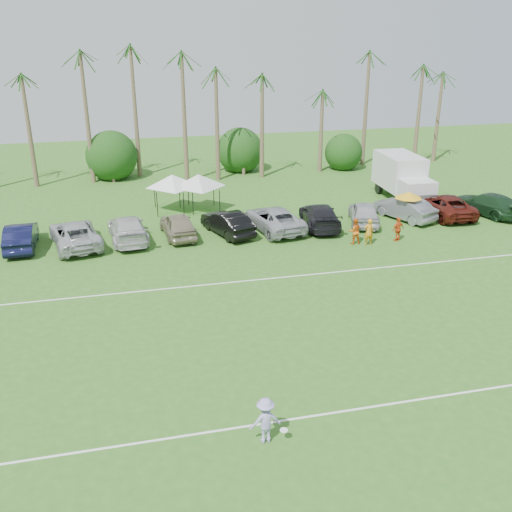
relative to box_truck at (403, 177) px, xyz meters
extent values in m
plane|color=#31631D|center=(-16.52, -26.64, -1.88)|extent=(120.00, 120.00, 0.00)
cube|color=white|center=(-16.52, -24.64, -1.87)|extent=(80.00, 0.10, 0.01)
cube|color=white|center=(-16.52, -12.64, -1.87)|extent=(80.00, 0.10, 0.01)
cone|color=brown|center=(-28.52, 11.36, 3.12)|extent=(0.44, 0.44, 10.00)
cone|color=brown|center=(-24.52, 11.36, 3.62)|extent=(0.44, 0.44, 11.00)
cone|color=brown|center=(-20.52, 11.36, 2.12)|extent=(0.44, 0.44, 8.00)
cone|color=brown|center=(-16.52, 11.36, 2.62)|extent=(0.44, 0.44, 9.00)
cone|color=brown|center=(-12.52, 11.36, 3.12)|extent=(0.44, 0.44, 10.00)
cone|color=brown|center=(-8.52, 11.36, 3.62)|extent=(0.44, 0.44, 11.00)
cone|color=brown|center=(-3.52, 11.36, 2.12)|extent=(0.44, 0.44, 8.00)
cone|color=brown|center=(1.48, 11.36, 2.62)|extent=(0.44, 0.44, 9.00)
cone|color=brown|center=(6.48, 11.36, 3.12)|extent=(0.44, 0.44, 10.00)
cone|color=brown|center=(10.48, 11.36, 3.62)|extent=(0.44, 0.44, 11.00)
cylinder|color=brown|center=(-22.52, 12.36, -1.18)|extent=(0.30, 0.30, 1.40)
sphere|color=#133B10|center=(-22.52, 12.36, -0.08)|extent=(4.00, 4.00, 4.00)
cylinder|color=brown|center=(-10.52, 12.36, -1.18)|extent=(0.30, 0.30, 1.40)
sphere|color=#133B10|center=(-10.52, 12.36, -0.08)|extent=(4.00, 4.00, 4.00)
cylinder|color=brown|center=(-0.52, 12.36, -1.18)|extent=(0.30, 0.30, 1.40)
sphere|color=#133B10|center=(-0.52, 12.36, -0.08)|extent=(4.00, 4.00, 4.00)
imported|color=orange|center=(-6.84, -8.94, -1.01)|extent=(0.64, 0.43, 1.73)
imported|color=#DA6018|center=(-7.63, -8.53, -1.03)|extent=(0.88, 0.71, 1.70)
imported|color=#D94C18|center=(-4.69, -8.71, -1.08)|extent=(1.01, 0.65, 1.59)
cube|color=silver|center=(0.04, 0.85, 0.30)|extent=(2.89, 5.02, 2.66)
cube|color=silver|center=(-0.12, -2.55, -0.76)|extent=(2.54, 2.03, 2.24)
cube|color=black|center=(-0.16, -3.35, -1.08)|extent=(2.46, 0.43, 1.07)
cube|color=#E5590C|center=(1.38, 0.79, -0.18)|extent=(0.10, 1.70, 0.96)
cylinder|color=black|center=(-1.17, -2.29, -1.40)|extent=(0.36, 0.97, 0.96)
cylinder|color=black|center=(0.96, -2.39, -1.40)|extent=(0.36, 0.97, 0.96)
cylinder|color=black|center=(-0.97, 2.18, -1.40)|extent=(0.36, 0.97, 0.96)
cylinder|color=black|center=(1.16, 2.08, -1.40)|extent=(0.36, 0.97, 0.96)
cylinder|color=black|center=(-19.45, 0.00, -0.95)|extent=(0.06, 0.06, 1.87)
cylinder|color=black|center=(-16.85, 0.00, -0.95)|extent=(0.06, 0.06, 1.87)
cylinder|color=black|center=(-19.45, 2.60, -0.95)|extent=(0.06, 0.06, 1.87)
cylinder|color=black|center=(-16.85, 2.60, -0.95)|extent=(0.06, 0.06, 1.87)
pyramid|color=silver|center=(-18.15, 1.30, 0.92)|extent=(4.03, 4.03, 0.93)
cylinder|color=black|center=(-17.58, -0.57, -0.93)|extent=(0.06, 0.06, 1.90)
cylinder|color=black|center=(-14.94, -0.57, -0.93)|extent=(0.06, 0.06, 1.90)
cylinder|color=black|center=(-17.58, 2.07, -0.93)|extent=(0.06, 0.06, 1.90)
cylinder|color=black|center=(-14.94, 2.07, -0.93)|extent=(0.06, 0.06, 1.90)
pyramid|color=silver|center=(-16.26, 0.75, 0.96)|extent=(4.09, 4.09, 0.95)
cylinder|color=black|center=(-2.21, -5.13, -0.91)|extent=(0.05, 0.05, 1.95)
cone|color=gold|center=(-2.21, -5.13, 0.07)|extent=(1.95, 1.95, 0.44)
imported|color=#A096D5|center=(-17.86, -25.52, -1.05)|extent=(1.11, 0.69, 1.66)
cylinder|color=white|center=(-17.27, -25.68, -1.42)|extent=(0.27, 0.27, 0.03)
imported|color=#101234|center=(-28.22, -4.46, -1.08)|extent=(1.86, 4.91, 1.60)
imported|color=#B3B4B6|center=(-24.96, -4.83, -1.08)|extent=(3.80, 6.19, 1.60)
imported|color=silver|center=(-21.70, -4.54, -1.08)|extent=(2.72, 5.69, 1.60)
imported|color=gray|center=(-18.44, -4.54, -1.08)|extent=(2.32, 4.85, 1.60)
imported|color=black|center=(-15.18, -4.84, -1.08)|extent=(3.11, 5.14, 1.60)
imported|color=#A3A5AB|center=(-11.92, -4.76, -1.08)|extent=(3.55, 6.11, 1.60)
imported|color=black|center=(-8.66, -4.80, -1.08)|extent=(3.01, 5.78, 1.60)
imported|color=#B6B6BD|center=(-5.40, -4.87, -1.08)|extent=(3.19, 5.05, 1.60)
imported|color=slate|center=(-2.13, -4.58, -1.08)|extent=(3.35, 5.14, 1.60)
imported|color=#571911|center=(1.13, -4.56, -1.08)|extent=(2.94, 5.88, 1.60)
imported|color=#1A3A1E|center=(4.39, -4.93, -1.08)|extent=(3.76, 5.93, 1.60)
camera|label=1|loc=(-21.76, -40.44, 10.93)|focal=40.00mm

